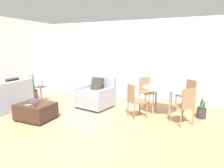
{
  "coord_description": "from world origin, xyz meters",
  "views": [
    {
      "loc": [
        2.45,
        -3.26,
        1.84
      ],
      "look_at": [
        0.14,
        2.08,
        0.75
      ],
      "focal_mm": 32.0,
      "sensor_mm": 36.0,
      "label": 1
    }
  ],
  "objects_px": {
    "potted_plant": "(33,92)",
    "dining_chair_near_right": "(185,104)",
    "dining_chair_near_left": "(134,99)",
    "dining_chair_far_left": "(146,89)",
    "tv_remote_secondary": "(28,105)",
    "armchair": "(96,96)",
    "book_stack": "(35,101)",
    "tv_remote_primary": "(36,106)",
    "picture_frame": "(40,84)",
    "potted_plant_small": "(202,111)",
    "couch": "(1,101)",
    "dining_chair_far_right": "(188,93)",
    "dining_table": "(163,90)",
    "side_table": "(41,91)",
    "ottoman": "(36,111)"
  },
  "relations": [
    {
      "from": "dining_chair_near_left",
      "to": "dining_chair_far_left",
      "type": "relative_size",
      "value": 1.0
    },
    {
      "from": "dining_table",
      "to": "dining_chair_near_right",
      "type": "bearing_deg",
      "value": -45.0
    },
    {
      "from": "couch",
      "to": "dining_table",
      "type": "relative_size",
      "value": 1.56
    },
    {
      "from": "dining_chair_near_left",
      "to": "dining_chair_far_left",
      "type": "height_order",
      "value": "same"
    },
    {
      "from": "dining_chair_near_left",
      "to": "dining_table",
      "type": "bearing_deg",
      "value": 45.0
    },
    {
      "from": "tv_remote_primary",
      "to": "dining_chair_far_left",
      "type": "height_order",
      "value": "dining_chair_far_left"
    },
    {
      "from": "armchair",
      "to": "dining_chair_near_left",
      "type": "bearing_deg",
      "value": -17.69
    },
    {
      "from": "book_stack",
      "to": "tv_remote_primary",
      "type": "height_order",
      "value": "book_stack"
    },
    {
      "from": "tv_remote_secondary",
      "to": "potted_plant_small",
      "type": "height_order",
      "value": "potted_plant_small"
    },
    {
      "from": "couch",
      "to": "tv_remote_primary",
      "type": "height_order",
      "value": "couch"
    },
    {
      "from": "dining_chair_far_left",
      "to": "potted_plant_small",
      "type": "height_order",
      "value": "dining_chair_far_left"
    },
    {
      "from": "armchair",
      "to": "book_stack",
      "type": "height_order",
      "value": "armchair"
    },
    {
      "from": "ottoman",
      "to": "tv_remote_primary",
      "type": "bearing_deg",
      "value": -43.59
    },
    {
      "from": "side_table",
      "to": "picture_frame",
      "type": "relative_size",
      "value": 2.91
    },
    {
      "from": "side_table",
      "to": "dining_chair_far_left",
      "type": "distance_m",
      "value": 3.49
    },
    {
      "from": "potted_plant",
      "to": "picture_frame",
      "type": "bearing_deg",
      "value": -11.39
    },
    {
      "from": "armchair",
      "to": "potted_plant",
      "type": "relative_size",
      "value": 1.01
    },
    {
      "from": "side_table",
      "to": "dining_chair_far_left",
      "type": "bearing_deg",
      "value": 17.04
    },
    {
      "from": "potted_plant",
      "to": "dining_chair_near_right",
      "type": "distance_m",
      "value": 5.06
    },
    {
      "from": "book_stack",
      "to": "dining_chair_far_left",
      "type": "distance_m",
      "value": 3.29
    },
    {
      "from": "dining_chair_near_right",
      "to": "book_stack",
      "type": "bearing_deg",
      "value": -163.07
    },
    {
      "from": "dining_chair_near_left",
      "to": "book_stack",
      "type": "bearing_deg",
      "value": -154.94
    },
    {
      "from": "dining_chair_near_left",
      "to": "potted_plant_small",
      "type": "bearing_deg",
      "value": 22.32
    },
    {
      "from": "potted_plant",
      "to": "dining_chair_far_right",
      "type": "relative_size",
      "value": 1.23
    },
    {
      "from": "tv_remote_secondary",
      "to": "dining_table",
      "type": "distance_m",
      "value": 3.52
    },
    {
      "from": "armchair",
      "to": "tv_remote_primary",
      "type": "distance_m",
      "value": 1.88
    },
    {
      "from": "tv_remote_secondary",
      "to": "dining_chair_far_left",
      "type": "distance_m",
      "value": 3.45
    },
    {
      "from": "dining_chair_far_right",
      "to": "book_stack",
      "type": "bearing_deg",
      "value": -146.85
    },
    {
      "from": "picture_frame",
      "to": "dining_chair_far_left",
      "type": "height_order",
      "value": "dining_chair_far_left"
    },
    {
      "from": "tv_remote_secondary",
      "to": "dining_table",
      "type": "relative_size",
      "value": 0.14
    },
    {
      "from": "tv_remote_secondary",
      "to": "dining_chair_far_right",
      "type": "height_order",
      "value": "dining_chair_far_right"
    },
    {
      "from": "couch",
      "to": "side_table",
      "type": "xyz_separation_m",
      "value": [
        0.3,
        1.27,
        0.05
      ]
    },
    {
      "from": "book_stack",
      "to": "side_table",
      "type": "relative_size",
      "value": 0.38
    },
    {
      "from": "side_table",
      "to": "potted_plant_small",
      "type": "height_order",
      "value": "potted_plant_small"
    },
    {
      "from": "couch",
      "to": "side_table",
      "type": "height_order",
      "value": "couch"
    },
    {
      "from": "book_stack",
      "to": "potted_plant",
      "type": "height_order",
      "value": "potted_plant"
    },
    {
      "from": "potted_plant",
      "to": "dining_chair_near_left",
      "type": "distance_m",
      "value": 3.83
    },
    {
      "from": "side_table",
      "to": "armchair",
      "type": "bearing_deg",
      "value": 6.22
    },
    {
      "from": "potted_plant",
      "to": "armchair",
      "type": "bearing_deg",
      "value": 2.8
    },
    {
      "from": "couch",
      "to": "dining_chair_far_left",
      "type": "height_order",
      "value": "couch"
    },
    {
      "from": "armchair",
      "to": "potted_plant",
      "type": "height_order",
      "value": "potted_plant"
    },
    {
      "from": "picture_frame",
      "to": "couch",
      "type": "bearing_deg",
      "value": -103.38
    },
    {
      "from": "ottoman",
      "to": "potted_plant",
      "type": "relative_size",
      "value": 0.79
    },
    {
      "from": "tv_remote_secondary",
      "to": "dining_chair_near_right",
      "type": "xyz_separation_m",
      "value": [
        3.55,
        1.32,
        0.08
      ]
    },
    {
      "from": "ottoman",
      "to": "potted_plant_small",
      "type": "relative_size",
      "value": 1.28
    },
    {
      "from": "book_stack",
      "to": "tv_remote_primary",
      "type": "xyz_separation_m",
      "value": [
        0.24,
        -0.22,
        -0.03
      ]
    },
    {
      "from": "couch",
      "to": "armchair",
      "type": "xyz_separation_m",
      "value": [
        2.27,
        1.49,
        0.05
      ]
    },
    {
      "from": "tv_remote_primary",
      "to": "picture_frame",
      "type": "height_order",
      "value": "picture_frame"
    },
    {
      "from": "armchair",
      "to": "dining_chair_near_left",
      "type": "xyz_separation_m",
      "value": [
        1.37,
        -0.44,
        0.16
      ]
    },
    {
      "from": "tv_remote_secondary",
      "to": "picture_frame",
      "type": "bearing_deg",
      "value": 123.55
    }
  ]
}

